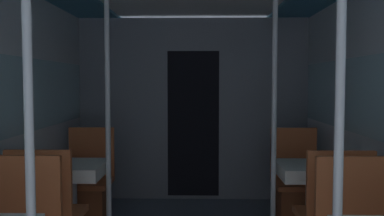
% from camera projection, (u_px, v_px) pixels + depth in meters
% --- Properties ---
extents(bulkhead_far, '(2.84, 0.09, 2.26)m').
position_uv_depth(bulkhead_far, '(193.00, 110.00, 5.36)').
color(bulkhead_far, slate).
rests_on(bulkhead_far, ground_plane).
extents(support_pole_left_0, '(0.05, 0.05, 2.26)m').
position_uv_depth(support_pole_left_0, '(30.00, 153.00, 2.03)').
color(support_pole_left_0, silver).
rests_on(support_pole_left_0, ground_plane).
extents(dining_table_left_1, '(0.60, 0.60, 0.75)m').
position_uv_depth(dining_table_left_1, '(70.00, 178.00, 3.80)').
color(dining_table_left_1, '#4C4C51').
rests_on(dining_table_left_1, ground_plane).
extents(chair_left_far_1, '(0.48, 0.48, 0.99)m').
position_uv_depth(chair_left_far_1, '(88.00, 197.00, 4.38)').
color(chair_left_far_1, brown).
rests_on(chair_left_far_1, ground_plane).
extents(support_pole_left_1, '(0.05, 0.05, 2.26)m').
position_uv_depth(support_pole_left_1, '(108.00, 121.00, 3.76)').
color(support_pole_left_1, silver).
rests_on(support_pole_left_1, ground_plane).
extents(support_pole_right_0, '(0.05, 0.05, 2.26)m').
position_uv_depth(support_pole_right_0, '(339.00, 154.00, 2.00)').
color(support_pole_right_0, silver).
rests_on(support_pole_right_0, ground_plane).
extents(dining_table_right_1, '(0.60, 0.60, 0.75)m').
position_uv_depth(dining_table_right_1, '(312.00, 178.00, 3.76)').
color(dining_table_right_1, '#4C4C51').
rests_on(dining_table_right_1, ground_plane).
extents(chair_right_far_1, '(0.48, 0.48, 0.99)m').
position_uv_depth(chair_right_far_1, '(297.00, 198.00, 4.34)').
color(chair_right_far_1, brown).
rests_on(chair_right_far_1, ground_plane).
extents(support_pole_right_1, '(0.05, 0.05, 2.26)m').
position_uv_depth(support_pole_right_1, '(274.00, 121.00, 3.74)').
color(support_pole_right_1, silver).
rests_on(support_pole_right_1, ground_plane).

